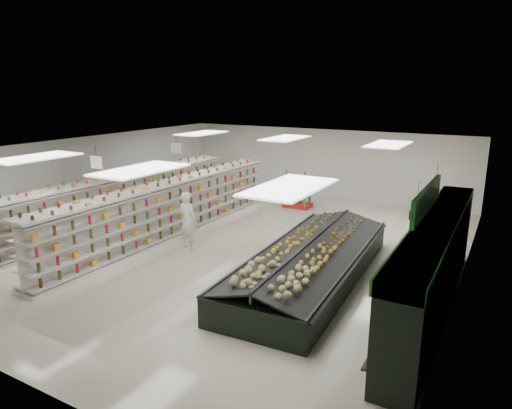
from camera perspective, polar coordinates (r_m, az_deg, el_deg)
The scene contains 15 objects.
floor at distance 15.30m, azimuth -3.13°, elevation -5.03°, with size 16.00×16.00×0.00m, color beige.
ceiling at distance 14.54m, azimuth -3.31°, elevation 6.93°, with size 14.00×16.00×0.02m, color white.
wall_back at distance 21.86m, azimuth 8.19°, elevation 5.13°, with size 14.00×0.02×3.20m, color silver.
wall_left at distance 19.45m, azimuth -20.90°, elevation 3.16°, with size 0.02×16.00×3.20m, color silver.
wall_right at distance 12.65m, azimuth 24.63°, elevation -2.98°, with size 0.02×16.00×3.20m, color silver.
produce_wall_case at distance 11.38m, azimuth 21.35°, elevation -6.43°, with size 0.93×8.00×2.20m.
aisle_sign_near at distance 15.58m, azimuth -19.29°, elevation 4.98°, with size 0.52×0.06×0.75m.
aisle_sign_far at distance 18.43m, azimuth -9.94°, elevation 6.94°, with size 0.52×0.06×0.75m.
hortifruti_banner at distance 11.01m, azimuth 20.56°, elevation 0.65°, with size 0.12×3.20×0.95m.
gondola_left at distance 18.09m, azimuth -15.96°, elevation 0.41°, with size 1.15×11.07×1.91m.
gondola_center at distance 16.17m, azimuth -10.62°, elevation -0.83°, with size 1.03×11.35×1.97m.
produce_island at distance 12.64m, azimuth 6.83°, elevation -7.01°, with size 3.02×7.44×1.09m.
soda_endcap at distance 19.87m, azimuth 5.28°, elevation 1.74°, with size 1.20×0.82×1.53m.
shopper_main at distance 14.78m, azimuth -8.54°, elevation -1.99°, with size 0.69×0.46×1.90m, color white.
shopper_background at distance 19.59m, azimuth -4.10°, elevation 2.06°, with size 0.87×0.54×1.80m, color tan.
Camera 1 is at (7.80, -12.12, 5.12)m, focal length 32.00 mm.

